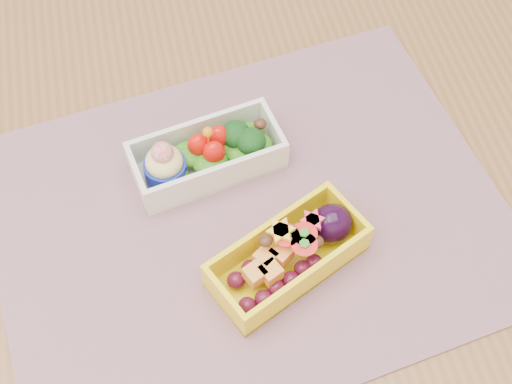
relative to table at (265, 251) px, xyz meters
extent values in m
cube|color=brown|center=(0.00, 0.00, 0.08)|extent=(1.20, 0.80, 0.04)
cylinder|color=brown|center=(0.54, 0.34, -0.30)|extent=(0.06, 0.06, 0.71)
cube|color=gray|center=(-0.02, -0.01, 0.10)|extent=(0.55, 0.45, 0.00)
cube|color=silver|center=(-0.05, 0.06, 0.12)|extent=(0.16, 0.09, 0.04)
ellipsoid|color=#5AA822|center=(-0.05, 0.06, 0.12)|extent=(0.15, 0.08, 0.02)
cylinder|color=#1526A2|center=(-0.09, 0.05, 0.12)|extent=(0.04, 0.04, 0.03)
sphere|color=red|center=(-0.09, 0.05, 0.15)|extent=(0.02, 0.02, 0.02)
ellipsoid|color=red|center=(-0.06, 0.06, 0.13)|extent=(0.02, 0.02, 0.03)
ellipsoid|color=red|center=(-0.04, 0.05, 0.13)|extent=(0.02, 0.02, 0.03)
ellipsoid|color=red|center=(-0.04, 0.07, 0.13)|extent=(0.02, 0.02, 0.03)
sphere|color=orange|center=(-0.05, 0.06, 0.16)|extent=(0.01, 0.01, 0.01)
ellipsoid|color=black|center=(-0.02, 0.07, 0.13)|extent=(0.03, 0.03, 0.03)
ellipsoid|color=black|center=(0.00, 0.06, 0.13)|extent=(0.03, 0.03, 0.03)
ellipsoid|color=#3F2111|center=(0.01, 0.08, 0.14)|extent=(0.01, 0.01, 0.01)
cube|color=yellow|center=(0.00, -0.07, 0.12)|extent=(0.17, 0.12, 0.04)
ellipsoid|color=#4F0E25|center=(-0.02, -0.09, 0.12)|extent=(0.09, 0.07, 0.02)
cube|color=orange|center=(-0.02, -0.08, 0.13)|extent=(0.05, 0.05, 0.02)
cone|color=red|center=(0.00, -0.06, 0.14)|extent=(0.03, 0.03, 0.03)
cone|color=red|center=(0.02, -0.06, 0.14)|extent=(0.03, 0.03, 0.03)
cone|color=red|center=(0.02, -0.08, 0.14)|extent=(0.03, 0.03, 0.03)
cylinder|color=yellow|center=(0.00, -0.06, 0.15)|extent=(0.03, 0.03, 0.01)
cylinder|color=#E53F5B|center=(0.03, -0.05, 0.14)|extent=(0.03, 0.03, 0.01)
ellipsoid|color=#3F2111|center=(-0.02, -0.06, 0.13)|extent=(0.01, 0.01, 0.01)
ellipsoid|color=#3F2111|center=(0.03, -0.07, 0.13)|extent=(0.01, 0.01, 0.01)
ellipsoid|color=black|center=(0.05, -0.05, 0.13)|extent=(0.04, 0.04, 0.04)
camera|label=1|loc=(-0.09, -0.36, 0.71)|focal=49.28mm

